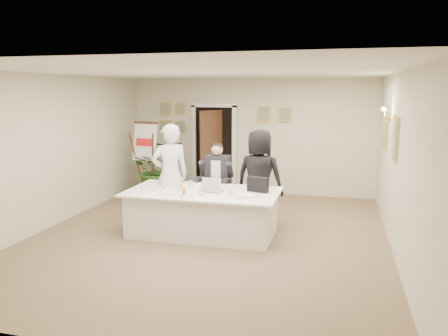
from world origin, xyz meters
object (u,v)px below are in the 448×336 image
object	(u,v)px
conference_table	(203,212)
laptop	(213,183)
flip_chart	(148,163)
standing_woman	(259,178)
laptop_bag	(258,185)
steel_jug	(180,188)
potted_palm	(159,169)
standing_man	(170,175)
oj_glass	(184,192)
paper_stack	(247,196)
seated_man	(217,180)

from	to	relation	value
conference_table	laptop	bearing A→B (deg)	11.55
laptop	flip_chart	bearing A→B (deg)	145.28
standing_woman	laptop_bag	size ratio (longest dim) A/B	4.83
steel_jug	conference_table	bearing A→B (deg)	17.51
conference_table	potted_palm	bearing A→B (deg)	127.88
standing_man	oj_glass	distance (m)	0.97
potted_palm	steel_jug	world-z (taller)	potted_palm
standing_woman	paper_stack	xyz separation A→B (m)	(-0.03, -0.98, -0.11)
seated_man	standing_man	distance (m)	1.02
paper_stack	steel_jug	xyz separation A→B (m)	(-1.20, 0.08, 0.04)
potted_palm	oj_glass	world-z (taller)	potted_palm
potted_palm	paper_stack	xyz separation A→B (m)	(2.68, -2.58, 0.12)
conference_table	flip_chart	world-z (taller)	flip_chart
seated_man	flip_chart	size ratio (longest dim) A/B	0.86
flip_chart	oj_glass	size ratio (longest dim) A/B	13.48
conference_table	flip_chart	bearing A→B (deg)	132.29
paper_stack	steel_jug	bearing A→B (deg)	176.10
oj_glass	seated_man	bearing A→B (deg)	84.37
standing_woman	laptop_bag	xyz separation A→B (m)	(0.09, -0.61, 0.00)
seated_man	standing_man	bearing A→B (deg)	-136.08
conference_table	laptop_bag	bearing A→B (deg)	10.15
laptop	potted_palm	bearing A→B (deg)	141.07
steel_jug	laptop	bearing A→B (deg)	15.62
potted_palm	laptop	xyz separation A→B (m)	(2.03, -2.35, 0.24)
potted_palm	laptop_bag	world-z (taller)	potted_palm
flip_chart	laptop	xyz separation A→B (m)	(2.26, -2.25, 0.10)
laptop	paper_stack	size ratio (longest dim) A/B	1.10
standing_woman	laptop_bag	distance (m)	0.62
flip_chart	potted_palm	xyz separation A→B (m)	(0.23, 0.10, -0.14)
standing_woman	potted_palm	size ratio (longest dim) A/B	1.35
laptop_bag	flip_chart	bearing A→B (deg)	160.06
laptop_bag	conference_table	bearing A→B (deg)	-154.82
standing_woman	laptop	xyz separation A→B (m)	(-0.68, -0.75, 0.01)
laptop_bag	paper_stack	world-z (taller)	laptop_bag
oj_glass	steel_jug	world-z (taller)	oj_glass
flip_chart	potted_palm	world-z (taller)	flip_chart
standing_man	standing_woman	size ratio (longest dim) A/B	1.05
paper_stack	conference_table	bearing A→B (deg)	166.37
conference_table	laptop	distance (m)	0.55
paper_stack	oj_glass	bearing A→B (deg)	-168.95
oj_glass	steel_jug	size ratio (longest dim) A/B	1.18
flip_chart	steel_jug	xyz separation A→B (m)	(1.70, -2.41, 0.02)
paper_stack	seated_man	bearing A→B (deg)	124.05
standing_man	steel_jug	xyz separation A→B (m)	(0.38, -0.50, -0.12)
seated_man	laptop	distance (m)	1.10
standing_man	flip_chart	bearing A→B (deg)	-90.86
conference_table	paper_stack	distance (m)	0.94
conference_table	paper_stack	world-z (taller)	paper_stack
potted_palm	standing_woman	bearing A→B (deg)	-30.54
oj_glass	conference_table	bearing A→B (deg)	63.56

